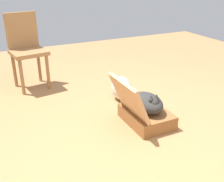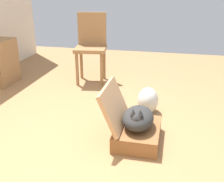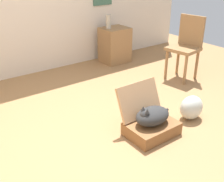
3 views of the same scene
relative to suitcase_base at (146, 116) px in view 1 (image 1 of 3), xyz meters
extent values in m
plane|color=#9E7247|center=(-0.24, 0.33, -0.07)|extent=(7.68, 7.68, 0.00)
cube|color=brown|center=(0.00, 0.00, 0.00)|extent=(0.54, 0.40, 0.14)
cube|color=tan|center=(0.00, 0.22, 0.26)|extent=(0.54, 0.19, 0.38)
ellipsoid|color=#2D2D2D|center=(0.00, 0.00, 0.16)|extent=(0.41, 0.28, 0.18)
sphere|color=#2D2D2D|center=(-0.11, 0.00, 0.20)|extent=(0.11, 0.11, 0.11)
cone|color=#2D2D2D|center=(-0.11, -0.03, 0.27)|extent=(0.05, 0.05, 0.05)
cone|color=#2D2D2D|center=(-0.11, 0.03, 0.27)|extent=(0.05, 0.05, 0.05)
cylinder|color=#2D2D2D|center=(0.18, 0.04, 0.11)|extent=(0.20, 0.03, 0.07)
ellipsoid|color=silver|center=(0.62, -0.03, 0.07)|extent=(0.31, 0.23, 0.29)
cylinder|color=olive|center=(1.30, 1.04, 0.16)|extent=(0.04, 0.04, 0.47)
cylinder|color=olive|center=(1.35, 0.70, 0.16)|extent=(0.04, 0.04, 0.47)
cylinder|color=olive|center=(1.63, 1.09, 0.16)|extent=(0.04, 0.04, 0.47)
cylinder|color=olive|center=(1.68, 0.74, 0.16)|extent=(0.04, 0.04, 0.47)
cube|color=olive|center=(1.49, 0.89, 0.42)|extent=(0.47, 0.49, 0.05)
cube|color=olive|center=(1.67, 0.92, 0.68)|extent=(0.10, 0.41, 0.47)
camera|label=1|loc=(-2.09, 1.41, 1.39)|focal=43.55mm
camera|label=2|loc=(-2.22, -0.26, 1.29)|focal=44.22mm
camera|label=3|loc=(-1.88, -1.82, 1.67)|focal=44.74mm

